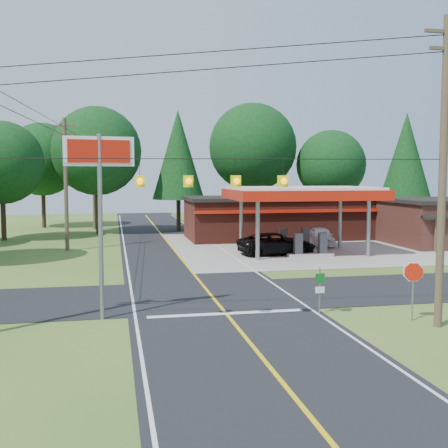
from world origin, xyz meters
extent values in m
plane|color=#3E6222|center=(0.00, 0.00, 0.00)|extent=(120.00, 120.00, 0.00)
cube|color=black|center=(0.00, 0.00, 0.01)|extent=(8.00, 120.00, 0.02)
cube|color=black|center=(0.00, 0.00, 0.01)|extent=(70.00, 7.00, 0.02)
cube|color=yellow|center=(0.00, 0.00, 0.03)|extent=(0.15, 110.00, 0.00)
cylinder|color=gray|center=(5.00, 10.50, 2.10)|extent=(0.28, 0.28, 4.20)
cylinder|color=gray|center=(5.00, 15.50, 2.10)|extent=(0.28, 0.28, 4.20)
cylinder|color=gray|center=(13.00, 10.50, 2.10)|extent=(0.28, 0.28, 4.20)
cylinder|color=gray|center=(13.00, 15.50, 2.10)|extent=(0.28, 0.28, 4.20)
cube|color=red|center=(9.00, 13.00, 4.35)|extent=(10.60, 7.40, 0.70)
cube|color=white|center=(9.00, 13.00, 4.75)|extent=(10.00, 7.00, 0.25)
cube|color=#9E9B93|center=(9.00, 11.20, 0.13)|extent=(3.20, 0.90, 0.22)
cube|color=#3F3F44|center=(8.10, 11.20, 0.95)|extent=(0.55, 0.45, 1.50)
cube|color=#3F3F44|center=(9.90, 11.20, 0.95)|extent=(0.55, 0.45, 1.50)
cube|color=#9E9B93|center=(9.00, 14.80, 0.13)|extent=(3.20, 0.90, 0.22)
cube|color=#3F3F44|center=(8.10, 14.80, 0.95)|extent=(0.55, 0.45, 1.50)
cube|color=#3F3F44|center=(9.90, 14.80, 0.95)|extent=(0.55, 0.45, 1.50)
cube|color=#5D241A|center=(10.00, 23.00, 1.75)|extent=(16.00, 7.00, 3.50)
cube|color=black|center=(10.00, 23.00, 3.65)|extent=(16.40, 7.40, 0.30)
cube|color=red|center=(10.00, 19.40, 2.70)|extent=(16.00, 0.50, 0.25)
cylinder|color=#473828|center=(7.50, -7.00, 5.75)|extent=(0.30, 0.30, 11.50)
cube|color=#473828|center=(7.50, -7.00, 10.90)|extent=(1.80, 0.12, 0.12)
cube|color=#473828|center=(7.50, -7.00, 10.30)|extent=(1.40, 0.12, 0.12)
cylinder|color=#473828|center=(-8.00, 18.00, 5.00)|extent=(0.30, 0.30, 10.00)
cube|color=#473828|center=(-8.00, 18.00, 9.40)|extent=(1.80, 0.12, 0.12)
cube|color=#473828|center=(-8.00, 18.00, 8.80)|extent=(1.40, 0.12, 0.12)
cylinder|color=#473828|center=(-6.50, 35.00, 4.75)|extent=(0.30, 0.30, 9.50)
cube|color=#DCEA0C|center=(-3.55, -5.70, 5.50)|extent=(0.32, 0.32, 0.42)
cube|color=#DCEA0C|center=(-1.85, -5.90, 5.50)|extent=(0.32, 0.32, 0.42)
cube|color=#DCEA0C|center=(-0.15, -6.10, 5.50)|extent=(0.32, 0.32, 0.42)
cube|color=#DCEA0C|center=(1.55, -6.30, 5.50)|extent=(0.32, 0.32, 0.42)
cylinder|color=#332316|center=(-14.00, 26.00, 1.98)|extent=(0.44, 0.44, 3.96)
sphere|color=black|center=(-14.00, 26.00, 6.82)|extent=(7.26, 7.26, 7.26)
cylinder|color=#332316|center=(-6.00, 30.00, 2.34)|extent=(0.44, 0.44, 4.68)
sphere|color=black|center=(-6.00, 30.00, 8.06)|extent=(8.58, 8.58, 8.58)
cylinder|color=#332316|center=(2.00, 31.00, 2.16)|extent=(0.44, 0.44, 4.32)
cone|color=black|center=(2.00, 31.00, 7.80)|extent=(5.28, 5.28, 9.00)
cylinder|color=#332316|center=(10.00, 32.00, 2.52)|extent=(0.44, 0.44, 5.04)
sphere|color=black|center=(10.00, 32.00, 8.68)|extent=(9.24, 9.24, 9.24)
cylinder|color=#332316|center=(18.00, 30.00, 1.98)|extent=(0.44, 0.44, 3.96)
sphere|color=black|center=(18.00, 30.00, 6.82)|extent=(7.26, 7.26, 7.26)
cylinder|color=#332316|center=(26.00, 29.00, 2.16)|extent=(0.44, 0.44, 4.32)
cone|color=black|center=(26.00, 29.00, 7.80)|extent=(5.28, 5.28, 9.00)
cylinder|color=#332316|center=(-12.00, 38.00, 2.16)|extent=(0.44, 0.44, 4.32)
sphere|color=black|center=(-12.00, 38.00, 7.44)|extent=(7.92, 7.92, 7.92)
imported|color=black|center=(7.00, 12.72, 0.78)|extent=(5.91, 5.91, 1.56)
imported|color=white|center=(12.00, 17.00, 0.76)|extent=(5.22, 5.22, 1.52)
cylinder|color=gray|center=(-5.00, -3.45, 3.66)|extent=(0.18, 0.18, 7.32)
cube|color=white|center=(-5.00, -3.45, 6.64)|extent=(2.70, 0.50, 1.15)
cube|color=red|center=(-5.00, -3.50, 6.64)|extent=(2.37, 0.43, 0.89)
cylinder|color=gray|center=(7.00, -6.00, 1.12)|extent=(0.07, 0.07, 2.24)
cylinder|color=gray|center=(3.80, -4.26, 0.97)|extent=(0.06, 0.06, 1.94)
cube|color=#0C591E|center=(3.80, -4.30, 1.49)|extent=(0.40, 0.03, 0.40)
cube|color=white|center=(3.80, -4.30, 1.01)|extent=(0.40, 0.03, 0.26)
camera|label=1|loc=(-4.48, -25.87, 5.71)|focal=45.00mm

